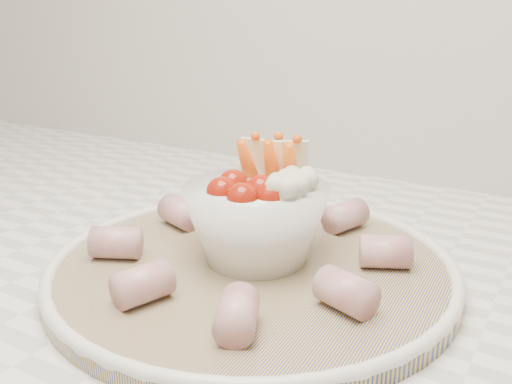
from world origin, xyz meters
The scene contains 3 objects.
serving_platter centered at (0.02, 1.37, 0.93)m, with size 0.40×0.40×0.02m.
veggie_bowl centered at (0.02, 1.38, 0.98)m, with size 0.14×0.14×0.11m.
cured_meat_rolls centered at (0.02, 1.37, 0.95)m, with size 0.28×0.29×0.03m.
Camera 1 is at (0.27, 0.95, 1.17)m, focal length 40.00 mm.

